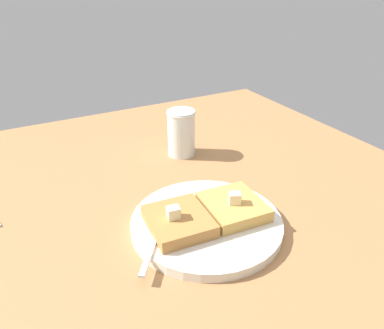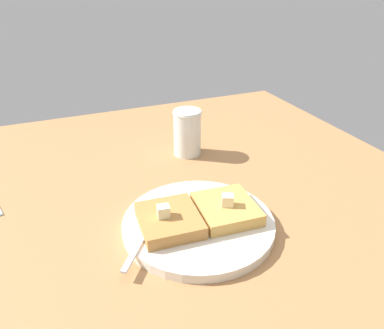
# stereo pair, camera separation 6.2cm
# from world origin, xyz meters

# --- Properties ---
(table_surface) EXTENTS (1.04, 1.04, 0.02)m
(table_surface) POSITION_xyz_m (0.00, 0.00, 0.01)
(table_surface) COLOR #A37245
(table_surface) RESTS_ON ground
(plate) EXTENTS (0.25, 0.25, 0.02)m
(plate) POSITION_xyz_m (-0.01, 0.08, 0.03)
(plate) COLOR silver
(plate) RESTS_ON table_surface
(toast_slice_left) EXTENTS (0.10, 0.11, 0.02)m
(toast_slice_left) POSITION_xyz_m (-0.06, 0.09, 0.05)
(toast_slice_left) COLOR tan
(toast_slice_left) RESTS_ON plate
(toast_slice_middle) EXTENTS (0.10, 0.11, 0.02)m
(toast_slice_middle) POSITION_xyz_m (0.04, 0.08, 0.05)
(toast_slice_middle) COLOR #B37A3D
(toast_slice_middle) RESTS_ON plate
(butter_pat_primary) EXTENTS (0.02, 0.02, 0.02)m
(butter_pat_primary) POSITION_xyz_m (-0.06, 0.09, 0.07)
(butter_pat_primary) COLOR beige
(butter_pat_primary) RESTS_ON toast_slice_left
(butter_pat_secondary) EXTENTS (0.02, 0.02, 0.02)m
(butter_pat_secondary) POSITION_xyz_m (0.05, 0.08, 0.07)
(butter_pat_secondary) COLOR beige
(butter_pat_secondary) RESTS_ON toast_slice_middle
(fork) EXTENTS (0.11, 0.14, 0.00)m
(fork) POSITION_xyz_m (0.08, 0.08, 0.04)
(fork) COLOR silver
(fork) RESTS_ON plate
(syrup_jar) EXTENTS (0.06, 0.06, 0.10)m
(syrup_jar) POSITION_xyz_m (-0.10, -0.18, 0.07)
(syrup_jar) COLOR #5D2811
(syrup_jar) RESTS_ON table_surface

